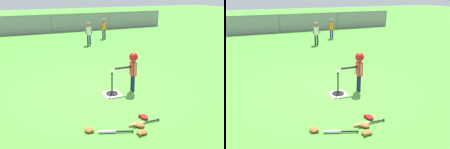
{
  "view_description": "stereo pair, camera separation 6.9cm",
  "coord_description": "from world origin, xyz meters",
  "views": [
    {
      "loc": [
        -1.84,
        -5.43,
        2.59
      ],
      "look_at": [
        0.18,
        -0.41,
        0.55
      ],
      "focal_mm": 36.0,
      "sensor_mm": 36.0,
      "label": 1
    },
    {
      "loc": [
        -1.77,
        -5.46,
        2.59
      ],
      "look_at": [
        0.18,
        -0.41,
        0.55
      ],
      "focal_mm": 36.0,
      "sensor_mm": 36.0,
      "label": 2
    }
  ],
  "objects": [
    {
      "name": "ground_plane",
      "position": [
        0.0,
        0.0,
        0.0
      ],
      "size": [
        60.0,
        60.0,
        0.0
      ],
      "primitive_type": "plane",
      "color": "#478C33"
    },
    {
      "name": "batter_child",
      "position": [
        0.76,
        -0.43,
        0.77
      ],
      "size": [
        0.63,
        0.31,
        1.08
      ],
      "color": "#191E4C",
      "rests_on": "ground_plane"
    },
    {
      "name": "glove_tossed_aside",
      "position": [
        0.12,
        -2.03,
        0.04
      ],
      "size": [
        0.26,
        0.27,
        0.07
      ],
      "color": "brown",
      "rests_on": "ground_plane"
    },
    {
      "name": "glove_outfield_drop",
      "position": [
        -0.87,
        -1.8,
        0.04
      ],
      "size": [
        0.2,
        0.25,
        0.07
      ],
      "color": "brown",
      "rests_on": "ground_plane"
    },
    {
      "name": "spare_bat_wood",
      "position": [
        0.16,
        -1.98,
        0.03
      ],
      "size": [
        0.69,
        0.08,
        0.06
      ],
      "color": "#DBB266",
      "rests_on": "ground_plane"
    },
    {
      "name": "fielder_near_left",
      "position": [
        1.23,
        5.3,
        0.73
      ],
      "size": [
        0.33,
        0.22,
        1.13
      ],
      "color": "#191E4C",
      "rests_on": "ground_plane"
    },
    {
      "name": "glove_near_bats",
      "position": [
        0.37,
        -1.79,
        0.04
      ],
      "size": [
        0.18,
        0.22,
        0.07
      ],
      "color": "#B21919",
      "rests_on": "ground_plane"
    },
    {
      "name": "outfield_fence",
      "position": [
        0.0,
        9.62,
        0.62
      ],
      "size": [
        16.06,
        0.06,
        1.15
      ],
      "color": "slate",
      "rests_on": "ground_plane"
    },
    {
      "name": "spare_bat_silver",
      "position": [
        -0.49,
        -2.02,
        0.03
      ],
      "size": [
        0.65,
        0.28,
        0.06
      ],
      "color": "silver",
      "rests_on": "ground_plane"
    },
    {
      "name": "home_plate",
      "position": [
        0.18,
        -0.41,
        0.0
      ],
      "size": [
        0.44,
        0.44,
        0.01
      ],
      "primitive_type": "cube",
      "color": "white",
      "rests_on": "ground_plane"
    },
    {
      "name": "baseball_on_tee",
      "position": [
        0.18,
        -0.41,
        0.63
      ],
      "size": [
        0.07,
        0.07,
        0.07
      ],
      "primitive_type": "sphere",
      "color": "white",
      "rests_on": "batting_tee"
    },
    {
      "name": "fielder_near_right",
      "position": [
        2.47,
        6.52,
        0.71
      ],
      "size": [
        0.31,
        0.22,
        1.11
      ],
      "color": "#191E4C",
      "rests_on": "ground_plane"
    },
    {
      "name": "batting_tee",
      "position": [
        0.18,
        -0.41,
        0.09
      ],
      "size": [
        0.32,
        0.32,
        0.59
      ],
      "color": "black",
      "rests_on": "ground_plane"
    },
    {
      "name": "glove_by_plate",
      "position": [
        0.05,
        -2.27,
        0.04
      ],
      "size": [
        0.24,
        0.19,
        0.07
      ],
      "color": "brown",
      "rests_on": "ground_plane"
    }
  ]
}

